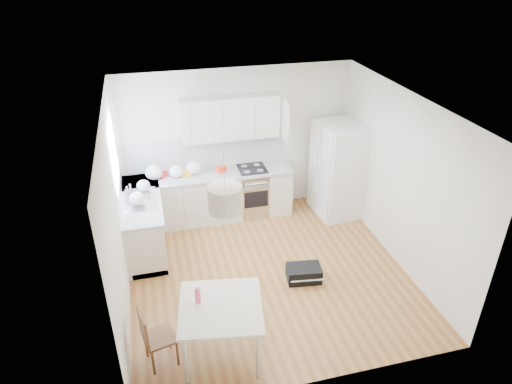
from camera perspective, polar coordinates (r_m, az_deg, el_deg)
floor at (r=7.26m, az=1.43°, el=-9.93°), size 4.20×4.20×0.00m
ceiling at (r=5.95m, az=1.75°, el=10.78°), size 4.20×4.20×0.00m
wall_back at (r=8.34m, az=-2.35°, el=6.29°), size 4.20×0.00×4.20m
wall_left at (r=6.33m, az=-17.08°, el=-2.89°), size 0.00×4.20×4.20m
wall_right at (r=7.30m, az=17.67°, el=1.42°), size 0.00×4.20×4.20m
window_glassblock at (r=7.17m, az=-17.32°, el=4.56°), size 0.02×1.00×1.00m
cabinets_back at (r=8.38m, az=-5.80°, el=-0.65°), size 3.00×0.60×0.88m
cabinets_left at (r=7.81m, az=-13.83°, el=-3.81°), size 0.60×1.80×0.88m
counter_back at (r=8.16m, az=-5.96°, el=2.16°), size 3.02×0.64×0.04m
counter_left at (r=7.58m, az=-14.23°, el=-0.88°), size 0.64×1.82×0.04m
backsplash_back at (r=8.29m, az=-6.39°, el=4.95°), size 3.00×0.01×0.58m
backsplash_left at (r=7.45m, az=-16.76°, el=0.92°), size 0.01×1.80×0.58m
upper_cabinets at (r=7.97m, az=-3.25°, el=9.24°), size 1.70×0.32×0.75m
range_oven at (r=8.51m, az=-0.48°, el=-0.00°), size 0.50×0.61×0.88m
sink at (r=7.53m, az=-14.23°, el=-0.96°), size 0.50×0.80×0.16m
refrigerator at (r=8.48m, az=10.25°, el=2.71°), size 0.90×0.93×1.75m
dining_table at (r=5.62m, az=-4.42°, el=-14.67°), size 1.12×1.12×0.77m
dining_chair at (r=5.81m, az=-11.93°, el=-17.18°), size 0.43×0.43×0.84m
drink_bottle at (r=5.57m, az=-7.31°, el=-12.51°), size 0.07×0.07×0.24m
gym_bag at (r=7.08m, az=6.00°, el=-10.08°), size 0.55×0.40×0.24m
pendant_lamp at (r=4.78m, az=-3.90°, el=-0.86°), size 0.40×0.40×0.28m
grocery_bag_a at (r=8.05m, az=-12.65°, el=2.40°), size 0.30×0.25×0.27m
grocery_bag_b at (r=8.05m, az=-9.92°, el=2.54°), size 0.25×0.21×0.23m
grocery_bag_c at (r=8.12m, az=-7.83°, el=3.02°), size 0.27×0.23×0.24m
grocery_bag_d at (r=7.73m, az=-13.89°, el=0.79°), size 0.22×0.18×0.19m
grocery_bag_e at (r=7.33m, az=-14.66°, el=-0.82°), size 0.25×0.21×0.22m
snack_orange at (r=8.17m, az=-4.38°, el=2.86°), size 0.19×0.15×0.12m
snack_yellow at (r=8.11m, az=-8.71°, el=2.42°), size 0.18×0.11×0.12m
snack_red at (r=8.14m, az=-11.51°, el=2.19°), size 0.17×0.16×0.10m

